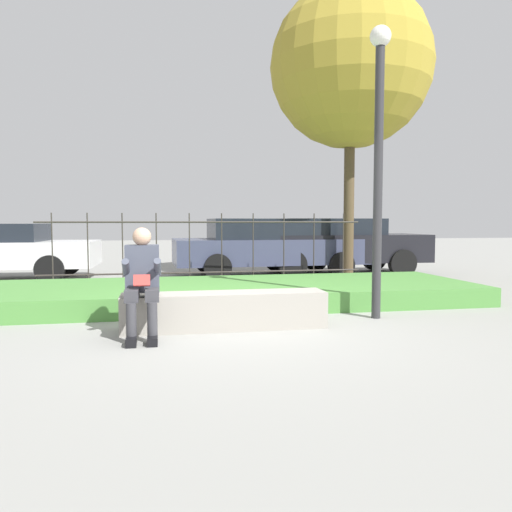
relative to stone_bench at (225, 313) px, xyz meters
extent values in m
plane|color=gray|center=(0.13, 0.00, -0.20)|extent=(60.00, 60.00, 0.00)
cube|color=gray|center=(0.00, 0.00, 0.03)|extent=(2.48, 0.49, 0.45)
cube|color=slate|center=(0.00, 0.00, -0.16)|extent=(2.39, 0.45, 0.08)
cube|color=black|center=(-1.08, -0.64, -0.15)|extent=(0.11, 0.26, 0.09)
cylinder|color=#38383D|center=(-1.08, -0.58, 0.07)|extent=(0.11, 0.11, 0.36)
cube|color=#38383D|center=(-1.08, -0.37, 0.31)|extent=(0.15, 0.42, 0.13)
cube|color=black|center=(-0.86, -0.64, -0.15)|extent=(0.11, 0.26, 0.09)
cylinder|color=#38383D|center=(-0.86, -0.58, 0.07)|extent=(0.11, 0.11, 0.36)
cube|color=#38383D|center=(-0.86, -0.37, 0.31)|extent=(0.15, 0.42, 0.13)
cube|color=#424756|center=(-0.97, -0.16, 0.58)|extent=(0.38, 0.24, 0.54)
sphere|color=tan|center=(-0.97, -0.18, 0.94)|extent=(0.21, 0.21, 0.21)
cylinder|color=#424756|center=(-1.14, -0.32, 0.60)|extent=(0.08, 0.29, 0.24)
cylinder|color=#424756|center=(-0.80, -0.32, 0.60)|extent=(0.08, 0.29, 0.24)
cube|color=#B2332D|center=(-0.97, -0.42, 0.47)|extent=(0.18, 0.09, 0.13)
cube|color=#4C893D|center=(0.13, 2.00, -0.05)|extent=(8.44, 2.59, 0.30)
cylinder|color=#332D28|center=(0.13, 3.94, 0.10)|extent=(6.44, 0.03, 0.03)
cylinder|color=#332D28|center=(0.13, 3.94, 1.10)|extent=(6.44, 0.03, 0.03)
cylinder|color=#332D28|center=(-2.77, 3.94, 0.54)|extent=(0.02, 0.02, 1.48)
cylinder|color=#332D28|center=(-2.12, 3.94, 0.54)|extent=(0.02, 0.02, 1.48)
cylinder|color=#332D28|center=(-1.48, 3.94, 0.54)|extent=(0.02, 0.02, 1.48)
cylinder|color=#332D28|center=(-0.84, 3.94, 0.54)|extent=(0.02, 0.02, 1.48)
cylinder|color=#332D28|center=(-0.19, 3.94, 0.54)|extent=(0.02, 0.02, 1.48)
cylinder|color=#332D28|center=(0.45, 3.94, 0.54)|extent=(0.02, 0.02, 1.48)
cylinder|color=#332D28|center=(1.09, 3.94, 0.54)|extent=(0.02, 0.02, 1.48)
cylinder|color=#332D28|center=(1.74, 3.94, 0.54)|extent=(0.02, 0.02, 1.48)
cylinder|color=#332D28|center=(2.38, 3.94, 0.54)|extent=(0.02, 0.02, 1.48)
cylinder|color=#332D28|center=(3.02, 3.94, 0.54)|extent=(0.02, 0.02, 1.48)
cylinder|color=black|center=(-3.07, 5.12, 0.11)|extent=(0.61, 0.23, 0.61)
cylinder|color=black|center=(-3.00, 6.78, 0.11)|extent=(0.61, 0.23, 0.61)
cube|color=#383D56|center=(1.88, 5.74, 0.41)|extent=(4.72, 1.94, 0.60)
cube|color=black|center=(1.69, 5.74, 0.94)|extent=(2.62, 1.66, 0.48)
cylinder|color=black|center=(3.35, 4.92, 0.11)|extent=(0.62, 0.22, 0.61)
cylinder|color=black|center=(3.29, 6.67, 0.11)|extent=(0.62, 0.22, 0.61)
cylinder|color=black|center=(0.47, 4.82, 0.11)|extent=(0.62, 0.22, 0.61)
cylinder|color=black|center=(0.40, 6.57, 0.11)|extent=(0.62, 0.22, 0.61)
cube|color=black|center=(3.56, 5.78, 0.46)|extent=(4.37, 1.78, 0.67)
cube|color=black|center=(3.39, 5.78, 0.99)|extent=(2.41, 1.54, 0.39)
cylinder|color=black|center=(4.89, 4.92, 0.13)|extent=(0.66, 0.21, 0.65)
cylinder|color=black|center=(4.92, 6.59, 0.13)|extent=(0.66, 0.21, 0.65)
cylinder|color=black|center=(2.20, 4.97, 0.13)|extent=(0.66, 0.21, 0.65)
cylinder|color=black|center=(2.23, 6.64, 0.13)|extent=(0.66, 0.21, 0.65)
cylinder|color=#2D2D30|center=(2.11, 0.28, 1.63)|extent=(0.12, 0.12, 3.66)
sphere|color=white|center=(2.11, 0.28, 3.54)|extent=(0.28, 0.28, 0.28)
cylinder|color=#4C3D28|center=(3.36, 4.49, 1.66)|extent=(0.23, 0.23, 3.71)
sphere|color=olive|center=(3.36, 4.49, 4.48)|extent=(3.51, 3.51, 3.51)
camera|label=1|loc=(-0.77, -6.01, 1.11)|focal=35.00mm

